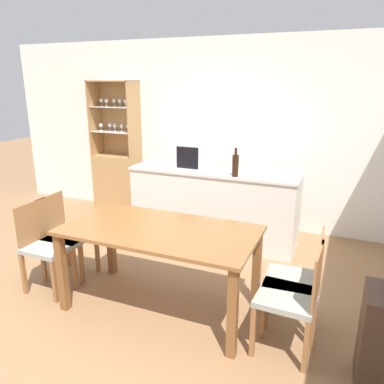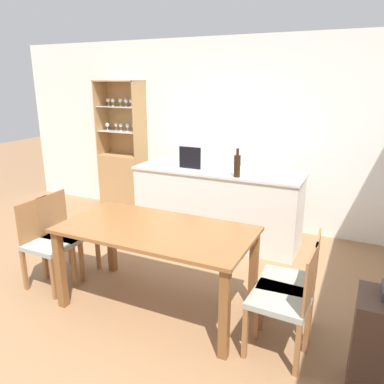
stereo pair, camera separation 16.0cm
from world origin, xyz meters
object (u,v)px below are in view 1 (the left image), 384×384
Objects in this scene: dining_chair_side_left_far at (65,236)px; dining_chair_side_right_near at (293,297)px; wine_bottle at (235,165)px; microwave at (198,155)px; display_cabinet at (118,173)px; dining_chair_side_right_far at (297,281)px; dining_table at (160,240)px; dining_chair_side_left_near at (47,245)px.

dining_chair_side_right_near is at bearing 81.64° from dining_chair_side_left_far.
microwave is at bearing 154.28° from wine_bottle.
display_cabinet is 2.28× the size of dining_chair_side_left_far.
dining_chair_side_right_far is 1.94× the size of microwave.
display_cabinet is 1.18× the size of dining_table.
dining_chair_side_right_far is at bearing 97.29° from dining_chair_side_left_near.
dining_table is (1.86, -2.15, 0.06)m from display_cabinet.
display_cabinet is 6.03× the size of wine_bottle.
dining_chair_side_left_far is 1.00× the size of dining_chair_side_left_near.
display_cabinet is at bearing 130.87° from dining_table.
dining_chair_side_left_near is 2.35m from dining_chair_side_right_far.
display_cabinet is 2.28× the size of dining_chair_side_left_near.
dining_chair_side_left_far and dining_chair_side_right_far have the same top height.
dining_chair_side_right_near is 0.26m from dining_chair_side_right_far.
dining_chair_side_right_near is at bearing -37.02° from display_cabinet.
wine_bottle is at bearing 137.52° from dining_chair_side_left_near.
dining_chair_side_right_far is (2.33, 0.00, 0.00)m from dining_chair_side_left_far.
dining_chair_side_right_far is 2.21m from microwave.
microwave is at bearing 42.09° from dining_chair_side_right_near.
wine_bottle is at bearing 32.77° from dining_chair_side_right_far.
display_cabinet is 2.28× the size of dining_chair_side_right_far.
dining_chair_side_right_near is at bearing 176.86° from dining_chair_side_right_far.
microwave is at bearing 40.94° from dining_chair_side_right_far.
dining_chair_side_right_near is 1.94× the size of microwave.
dining_table is at bearing 97.21° from dining_chair_side_left_near.
wine_bottle is at bearing -25.72° from microwave.
wine_bottle reaches higher than dining_chair_side_left_near.
display_cabinet is at bearing 162.29° from microwave.
dining_table is 1.46m from wine_bottle.
dining_chair_side_left_far is (-1.17, 0.13, -0.21)m from dining_table.
wine_bottle is at bearing -19.96° from display_cabinet.
dining_chair_side_right_far is 1.66m from wine_bottle.
microwave is (-0.31, 1.66, 0.42)m from dining_table.
wine_bottle reaches higher than dining_chair_side_right_far.
dining_chair_side_right_near reaches higher than dining_table.
dining_chair_side_left_far is at bearing -71.03° from display_cabinet.
display_cabinet reaches higher than dining_chair_side_right_far.
dining_chair_side_right_near is (2.33, -0.26, 0.00)m from dining_chair_side_left_far.
dining_table is 1.19m from dining_chair_side_left_near.
wine_bottle is (1.43, 1.51, 0.61)m from dining_chair_side_left_near.
dining_chair_side_right_far is at bearing 2.54° from dining_chair_side_right_near.
dining_chair_side_right_near is 2.40m from microwave.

